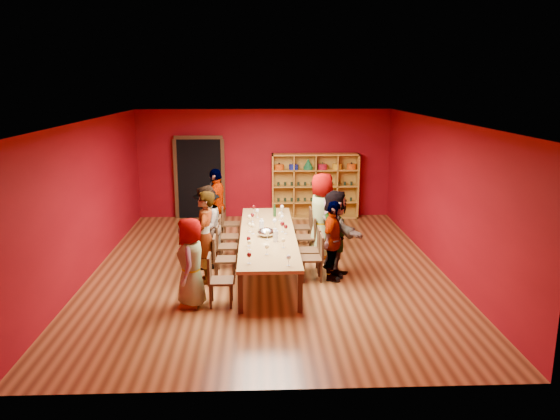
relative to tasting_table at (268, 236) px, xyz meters
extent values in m
cube|color=#592F17|center=(0.00, 0.00, -0.71)|extent=(7.10, 9.10, 0.02)
cube|color=#6A050E|center=(0.00, 4.51, 0.80)|extent=(7.10, 0.02, 3.00)
cube|color=#6A050E|center=(0.00, -4.51, 0.80)|extent=(7.10, 0.02, 3.00)
cube|color=#6A050E|center=(-3.51, 0.00, 0.80)|extent=(0.02, 9.10, 3.00)
cube|color=#6A050E|center=(3.51, 0.00, 0.80)|extent=(0.02, 9.10, 3.00)
cube|color=white|center=(0.00, 0.00, 2.31)|extent=(7.10, 9.10, 0.02)
cube|color=#A27E43|center=(0.00, 0.00, 0.02)|extent=(1.10, 4.50, 0.06)
cube|color=#321F10|center=(-0.49, -2.17, -0.35)|extent=(0.08, 0.08, 0.69)
cube|color=#321F10|center=(-0.49, 2.17, -0.35)|extent=(0.08, 0.08, 0.69)
cube|color=#321F10|center=(0.49, -2.17, -0.35)|extent=(0.08, 0.08, 0.69)
cube|color=#321F10|center=(0.49, 2.17, -0.35)|extent=(0.08, 0.08, 0.69)
cube|color=black|center=(-1.80, 4.44, 0.40)|extent=(1.20, 0.14, 2.20)
cube|color=#321F10|center=(-1.80, 4.37, 1.55)|extent=(1.32, 0.06, 0.10)
cube|color=#321F10|center=(-2.45, 4.37, 0.40)|extent=(0.10, 0.06, 2.20)
cube|color=#321F10|center=(-1.15, 4.37, 0.40)|extent=(0.10, 0.06, 2.20)
cube|color=#B37C28|center=(0.22, 4.28, 0.20)|extent=(0.04, 0.40, 1.80)
cube|color=#B37C28|center=(2.58, 4.28, 0.20)|extent=(0.04, 0.40, 1.80)
cube|color=#B37C28|center=(1.40, 4.28, 1.08)|extent=(2.40, 0.40, 0.04)
cube|color=#B37C28|center=(1.40, 4.28, -0.68)|extent=(2.40, 0.40, 0.04)
cube|color=#B37C28|center=(1.40, 4.47, 0.20)|extent=(2.40, 0.02, 1.80)
cube|color=#B37C28|center=(1.40, 4.28, -0.25)|extent=(2.36, 0.38, 0.03)
cube|color=#B37C28|center=(1.40, 4.28, 0.20)|extent=(2.36, 0.38, 0.03)
cube|color=#B37C28|center=(1.40, 4.28, 0.65)|extent=(2.36, 0.38, 0.03)
cube|color=#B37C28|center=(0.80, 4.28, 0.20)|extent=(0.03, 0.38, 1.76)
cube|color=#B37C28|center=(1.40, 4.28, 0.20)|extent=(0.03, 0.38, 1.76)
cube|color=#B37C28|center=(2.00, 4.28, 0.20)|extent=(0.03, 0.38, 1.76)
cylinder|color=#DF520D|center=(0.40, 4.28, 0.74)|extent=(0.26, 0.26, 0.15)
sphere|color=black|center=(0.40, 4.28, 0.84)|extent=(0.05, 0.05, 0.05)
cylinder|color=navy|center=(0.80, 4.28, 0.74)|extent=(0.26, 0.26, 0.15)
sphere|color=black|center=(0.80, 4.28, 0.84)|extent=(0.05, 0.05, 0.05)
cylinder|color=#1A6B3D|center=(1.20, 4.28, 0.71)|extent=(0.26, 0.26, 0.08)
cone|color=#1A6B3D|center=(1.20, 4.28, 0.86)|extent=(0.24, 0.24, 0.22)
cylinder|color=#A3122B|center=(1.60, 4.28, 0.74)|extent=(0.26, 0.26, 0.15)
sphere|color=black|center=(1.60, 4.28, 0.84)|extent=(0.05, 0.05, 0.05)
cylinder|color=gold|center=(2.00, 4.28, 0.74)|extent=(0.26, 0.26, 0.15)
sphere|color=black|center=(2.00, 4.28, 0.84)|extent=(0.05, 0.05, 0.05)
cylinder|color=#DF520D|center=(2.40, 4.28, 0.74)|extent=(0.26, 0.26, 0.15)
sphere|color=black|center=(2.40, 4.28, 0.84)|extent=(0.05, 0.05, 0.05)
cylinder|color=black|center=(0.38, 4.28, -0.18)|extent=(0.07, 0.07, 0.10)
cylinder|color=black|center=(0.56, 4.28, -0.18)|extent=(0.07, 0.07, 0.10)
cylinder|color=black|center=(0.75, 4.28, -0.18)|extent=(0.07, 0.07, 0.10)
cylinder|color=black|center=(0.93, 4.28, -0.18)|extent=(0.07, 0.07, 0.10)
cylinder|color=black|center=(1.12, 4.28, -0.18)|extent=(0.07, 0.07, 0.10)
cylinder|color=black|center=(1.30, 4.28, -0.18)|extent=(0.07, 0.07, 0.10)
cylinder|color=black|center=(1.49, 4.28, -0.18)|extent=(0.07, 0.07, 0.10)
cylinder|color=black|center=(1.67, 4.28, -0.18)|extent=(0.07, 0.07, 0.10)
cylinder|color=black|center=(1.86, 4.28, -0.18)|extent=(0.07, 0.07, 0.10)
cylinder|color=black|center=(2.04, 4.28, -0.18)|extent=(0.07, 0.07, 0.10)
cylinder|color=black|center=(2.23, 4.28, -0.18)|extent=(0.07, 0.07, 0.10)
cylinder|color=black|center=(2.42, 4.28, -0.18)|extent=(0.07, 0.07, 0.10)
cylinder|color=black|center=(0.38, 4.28, 0.27)|extent=(0.07, 0.07, 0.10)
cylinder|color=black|center=(0.56, 4.28, 0.27)|extent=(0.07, 0.07, 0.10)
cylinder|color=black|center=(0.75, 4.28, 0.27)|extent=(0.07, 0.07, 0.10)
cylinder|color=black|center=(0.93, 4.28, 0.27)|extent=(0.07, 0.07, 0.10)
cylinder|color=black|center=(1.12, 4.28, 0.27)|extent=(0.07, 0.07, 0.10)
cylinder|color=black|center=(1.30, 4.28, 0.27)|extent=(0.07, 0.07, 0.10)
cylinder|color=black|center=(1.49, 4.28, 0.27)|extent=(0.07, 0.07, 0.10)
cylinder|color=black|center=(1.67, 4.28, 0.27)|extent=(0.07, 0.07, 0.10)
cylinder|color=black|center=(1.86, 4.28, 0.27)|extent=(0.07, 0.07, 0.10)
cylinder|color=black|center=(2.04, 4.28, 0.27)|extent=(0.07, 0.07, 0.10)
cylinder|color=black|center=(2.23, 4.28, 0.27)|extent=(0.07, 0.07, 0.10)
cylinder|color=black|center=(2.42, 4.28, 0.27)|extent=(0.07, 0.07, 0.10)
cube|color=#321F10|center=(-0.83, -1.80, -0.27)|extent=(0.42, 0.42, 0.04)
cube|color=#321F10|center=(-1.02, -1.80, -0.03)|extent=(0.04, 0.40, 0.44)
cube|color=#321F10|center=(-1.00, -1.97, -0.49)|extent=(0.04, 0.04, 0.41)
cube|color=#321F10|center=(-0.66, -1.97, -0.49)|extent=(0.04, 0.04, 0.41)
cube|color=#321F10|center=(-1.00, -1.63, -0.49)|extent=(0.04, 0.04, 0.41)
cube|color=#321F10|center=(-0.66, -1.63, -0.49)|extent=(0.04, 0.04, 0.41)
imported|color=pink|center=(-1.33, -1.80, 0.07)|extent=(0.41, 0.75, 1.53)
cube|color=#321F10|center=(-0.83, -0.67, -0.27)|extent=(0.42, 0.42, 0.04)
cube|color=#321F10|center=(-1.02, -0.67, -0.03)|extent=(0.04, 0.40, 0.44)
cube|color=#321F10|center=(-1.00, -0.84, -0.49)|extent=(0.04, 0.04, 0.41)
cube|color=#321F10|center=(-0.66, -0.84, -0.49)|extent=(0.04, 0.04, 0.41)
cube|color=#321F10|center=(-1.00, -0.50, -0.49)|extent=(0.04, 0.04, 0.41)
cube|color=#321F10|center=(-0.66, -0.50, -0.49)|extent=(0.04, 0.04, 0.41)
imported|color=pink|center=(-1.20, -0.67, 0.18)|extent=(0.51, 0.67, 1.76)
cube|color=#321F10|center=(-0.83, 0.17, -0.27)|extent=(0.42, 0.42, 0.04)
cube|color=#321F10|center=(-1.02, 0.17, -0.03)|extent=(0.04, 0.40, 0.44)
cube|color=#321F10|center=(-1.00, 0.00, -0.49)|extent=(0.04, 0.04, 0.41)
cube|color=#321F10|center=(-0.66, 0.00, -0.49)|extent=(0.04, 0.04, 0.41)
cube|color=#321F10|center=(-1.00, 0.34, -0.49)|extent=(0.04, 0.04, 0.41)
cube|color=#321F10|center=(-0.66, 0.34, -0.49)|extent=(0.04, 0.04, 0.41)
imported|color=#4F4F55|center=(-1.26, 0.17, 0.15)|extent=(0.63, 0.91, 1.70)
cube|color=#321F10|center=(-0.83, 0.90, -0.27)|extent=(0.42, 0.42, 0.04)
cube|color=#321F10|center=(-1.02, 0.90, -0.03)|extent=(0.04, 0.40, 0.44)
cube|color=#321F10|center=(-1.00, 0.73, -0.49)|extent=(0.04, 0.04, 0.41)
cube|color=#321F10|center=(-0.66, 0.73, -0.49)|extent=(0.04, 0.04, 0.41)
cube|color=#321F10|center=(-1.00, 1.07, -0.49)|extent=(0.04, 0.04, 0.41)
cube|color=#321F10|center=(-0.66, 1.07, -0.49)|extent=(0.04, 0.04, 0.41)
imported|color=#151F3C|center=(-1.29, 0.90, 0.06)|extent=(0.47, 1.01, 1.52)
cube|color=#321F10|center=(-0.83, 2.00, -0.27)|extent=(0.42, 0.42, 0.04)
cube|color=#321F10|center=(-1.02, 2.00, -0.03)|extent=(0.04, 0.40, 0.44)
cube|color=#321F10|center=(-1.00, 1.83, -0.49)|extent=(0.04, 0.04, 0.41)
cube|color=#321F10|center=(-0.66, 1.83, -0.49)|extent=(0.04, 0.04, 0.41)
cube|color=#321F10|center=(-1.00, 2.17, -0.49)|extent=(0.04, 0.04, 0.41)
cube|color=#321F10|center=(-0.66, 2.17, -0.49)|extent=(0.04, 0.04, 0.41)
imported|color=#46474B|center=(-1.16, 2.00, 0.18)|extent=(0.65, 1.10, 1.76)
cube|color=#321F10|center=(0.83, -0.66, -0.27)|extent=(0.42, 0.42, 0.04)
cube|color=#321F10|center=(1.02, -0.66, -0.03)|extent=(0.04, 0.40, 0.44)
cube|color=#321F10|center=(0.66, -0.83, -0.49)|extent=(0.04, 0.04, 0.41)
cube|color=#321F10|center=(1.00, -0.83, -0.49)|extent=(0.04, 0.04, 0.41)
cube|color=#321F10|center=(0.66, -0.49, -0.49)|extent=(0.04, 0.04, 0.41)
cube|color=#321F10|center=(1.00, -0.49, -0.49)|extent=(0.04, 0.04, 0.41)
imported|color=pink|center=(1.23, -0.66, 0.07)|extent=(0.73, 1.00, 1.55)
cube|color=#321F10|center=(0.83, -0.16, -0.27)|extent=(0.42, 0.42, 0.04)
cube|color=#321F10|center=(1.02, -0.16, -0.03)|extent=(0.04, 0.40, 0.44)
cube|color=#321F10|center=(0.66, -0.33, -0.49)|extent=(0.04, 0.04, 0.41)
cube|color=#321F10|center=(1.00, -0.33, -0.49)|extent=(0.04, 0.04, 0.41)
cube|color=#321F10|center=(0.66, 0.01, -0.49)|extent=(0.04, 0.04, 0.41)
cube|color=#321F10|center=(1.00, 0.01, -0.49)|extent=(0.04, 0.04, 0.41)
imported|color=#6095C6|center=(1.34, -0.16, 0.13)|extent=(0.88, 1.60, 1.66)
cube|color=#321F10|center=(0.83, 0.77, -0.27)|extent=(0.42, 0.42, 0.04)
cube|color=#321F10|center=(1.02, 0.77, -0.03)|extent=(0.04, 0.40, 0.44)
cube|color=#321F10|center=(0.66, 0.60, -0.49)|extent=(0.04, 0.04, 0.41)
cube|color=#321F10|center=(1.00, 0.60, -0.49)|extent=(0.04, 0.04, 0.41)
cube|color=#321F10|center=(0.66, 0.94, -0.49)|extent=(0.04, 0.04, 0.41)
cube|color=#321F10|center=(1.00, 0.94, -0.49)|extent=(0.04, 0.04, 0.41)
imported|color=#D58F91|center=(1.18, 0.77, 0.22)|extent=(0.66, 0.98, 1.84)
cube|color=#321F10|center=(0.83, 1.62, -0.27)|extent=(0.42, 0.42, 0.04)
cube|color=#321F10|center=(1.02, 1.62, -0.03)|extent=(0.04, 0.40, 0.44)
cube|color=#321F10|center=(0.66, 1.45, -0.49)|extent=(0.04, 0.04, 0.41)
cube|color=#321F10|center=(1.00, 1.45, -0.49)|extent=(0.04, 0.04, 0.41)
cube|color=#321F10|center=(0.66, 1.79, -0.49)|extent=(0.04, 0.04, 0.41)
cube|color=#321F10|center=(1.00, 1.79, -0.49)|extent=(0.04, 0.04, 0.41)
imported|color=#4D4D52|center=(1.23, 1.62, 0.13)|extent=(0.61, 0.72, 1.66)
cylinder|color=white|center=(-0.35, -1.86, 0.06)|extent=(0.06, 0.06, 0.01)
cylinder|color=white|center=(-0.35, -1.86, 0.11)|extent=(0.01, 0.01, 0.11)
ellipsoid|color=#44070A|center=(-0.35, -1.86, 0.21)|extent=(0.08, 0.08, 0.09)
cylinder|color=white|center=(-0.35, -1.09, 0.05)|extent=(0.06, 0.06, 0.01)
cylinder|color=white|center=(-0.35, -1.09, 0.11)|extent=(0.01, 0.01, 0.10)
ellipsoid|color=#F1DE97|center=(-0.35, -1.09, 0.19)|extent=(0.07, 0.07, 0.09)
cylinder|color=white|center=(-0.02, -0.44, 0.05)|extent=(0.06, 0.06, 0.01)
cylinder|color=white|center=(-0.02, -0.44, 0.11)|extent=(0.01, 0.01, 0.11)
ellipsoid|color=#F1DE97|center=(-0.02, -0.44, 0.20)|extent=(0.08, 0.08, 0.09)
cylinder|color=white|center=(-0.36, 0.14, 0.05)|extent=(0.06, 0.06, 0.01)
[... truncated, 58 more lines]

